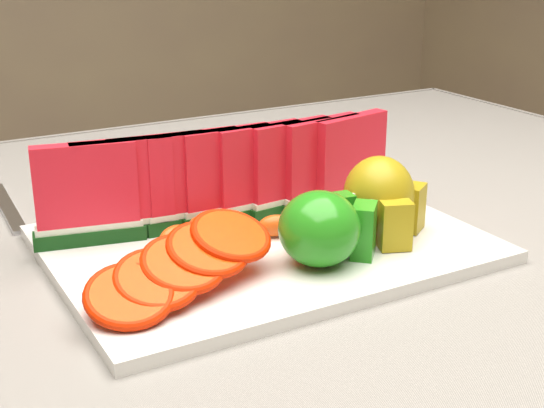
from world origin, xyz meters
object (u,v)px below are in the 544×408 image
Objects in this scene: platter at (263,244)px; apple_cluster at (325,228)px; pear_cluster at (382,198)px; fork at (6,205)px; side_plate at (202,165)px.

apple_cluster is at bearing -74.57° from platter.
fork is (-0.30, 0.30, -0.05)m from pear_cluster.
pear_cluster is 0.43× the size of side_plate.
platter is 0.28m from side_plate.
platter is at bearing 105.43° from apple_cluster.
side_plate is 1.07× the size of fork.
apple_cluster reaches higher than fork.
apple_cluster reaches higher than side_plate.
platter is 1.91× the size of side_plate.
pear_cluster is 0.33m from side_plate.
side_plate is 0.25m from fork.
pear_cluster reaches higher than apple_cluster.
fork is at bearing 128.14° from platter.
pear_cluster is 0.46× the size of fork.
platter is 0.12m from pear_cluster.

